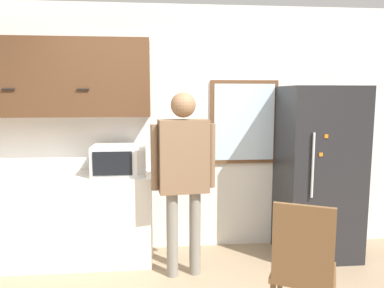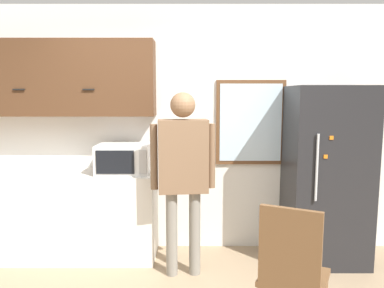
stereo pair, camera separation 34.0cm
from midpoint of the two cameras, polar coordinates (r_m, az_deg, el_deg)
back_wall at (r=4.18m, az=-6.16°, el=2.12°), size 6.00×0.06×2.70m
counter at (r=4.25m, az=-22.58°, el=-10.58°), size 2.02×0.56×0.93m
upper_cabinets at (r=4.17m, az=-23.09°, el=9.28°), size 2.02×0.32×0.79m
microwave at (r=3.93m, az=-13.44°, el=-2.39°), size 0.54×0.42×0.30m
person at (r=3.52m, az=-4.09°, el=-3.22°), size 0.61×0.27×1.76m
refrigerator at (r=4.18m, az=16.51°, el=-4.18°), size 0.79×0.69×1.83m
chair at (r=2.86m, az=13.21°, el=-17.50°), size 0.60×0.60×1.01m
window at (r=4.21m, az=5.63°, el=3.32°), size 0.76×0.05×0.93m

